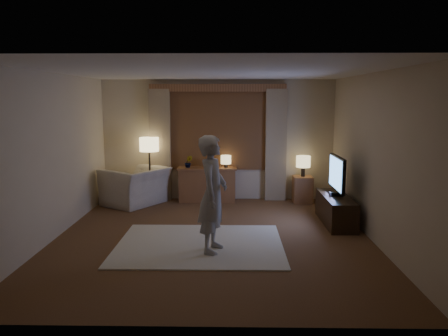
{
  "coord_description": "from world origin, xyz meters",
  "views": [
    {
      "loc": [
        0.31,
        -6.7,
        2.21
      ],
      "look_at": [
        0.17,
        0.6,
        1.03
      ],
      "focal_mm": 35.0,
      "sensor_mm": 36.0,
      "label": 1
    }
  ],
  "objects_px": {
    "sideboard": "(207,185)",
    "person": "(213,194)",
    "armchair": "(136,186)",
    "side_table": "(302,189)",
    "tv_stand": "(336,210)"
  },
  "relations": [
    {
      "from": "side_table",
      "to": "person",
      "type": "distance_m",
      "value": 3.62
    },
    {
      "from": "sideboard",
      "to": "person",
      "type": "xyz_separation_m",
      "value": [
        0.26,
        -3.15,
        0.51
      ]
    },
    {
      "from": "armchair",
      "to": "side_table",
      "type": "distance_m",
      "value": 3.53
    },
    {
      "from": "tv_stand",
      "to": "armchair",
      "type": "bearing_deg",
      "value": 160.83
    },
    {
      "from": "sideboard",
      "to": "tv_stand",
      "type": "bearing_deg",
      "value": -34.72
    },
    {
      "from": "armchair",
      "to": "sideboard",
      "type": "bearing_deg",
      "value": 134.9
    },
    {
      "from": "tv_stand",
      "to": "person",
      "type": "height_order",
      "value": "person"
    },
    {
      "from": "person",
      "to": "side_table",
      "type": "bearing_deg",
      "value": -18.62
    },
    {
      "from": "sideboard",
      "to": "side_table",
      "type": "bearing_deg",
      "value": -1.41
    },
    {
      "from": "sideboard",
      "to": "armchair",
      "type": "bearing_deg",
      "value": -168.42
    },
    {
      "from": "sideboard",
      "to": "person",
      "type": "height_order",
      "value": "person"
    },
    {
      "from": "tv_stand",
      "to": "side_table",
      "type": "bearing_deg",
      "value": 101.86
    },
    {
      "from": "armchair",
      "to": "person",
      "type": "distance_m",
      "value": 3.37
    },
    {
      "from": "sideboard",
      "to": "tv_stand",
      "type": "distance_m",
      "value": 2.89
    },
    {
      "from": "sideboard",
      "to": "armchair",
      "type": "height_order",
      "value": "armchair"
    }
  ]
}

